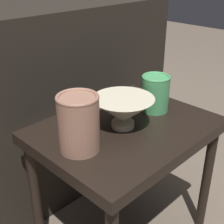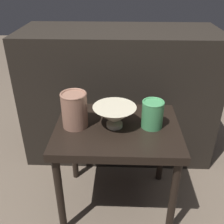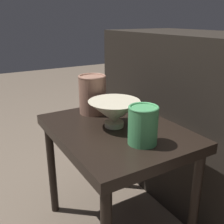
% 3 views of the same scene
% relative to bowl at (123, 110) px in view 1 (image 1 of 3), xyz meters
% --- Properties ---
extents(table, '(0.59, 0.46, 0.50)m').
position_rel_bowl_xyz_m(table, '(0.01, -0.00, -0.13)').
color(table, black).
rests_on(table, ground_plane).
extents(couch_backdrop, '(1.21, 0.50, 0.84)m').
position_rel_bowl_xyz_m(couch_backdrop, '(0.01, 0.54, -0.14)').
color(couch_backdrop, black).
rests_on(couch_backdrop, ground_plane).
extents(bowl, '(0.20, 0.20, 0.10)m').
position_rel_bowl_xyz_m(bowl, '(0.00, 0.00, 0.00)').
color(bowl, beige).
rests_on(bowl, table).
extents(vase_textured_left, '(0.12, 0.12, 0.17)m').
position_rel_bowl_xyz_m(vase_textured_left, '(-0.19, 0.00, 0.03)').
color(vase_textured_left, '#996B56').
rests_on(vase_textured_left, table).
extents(vase_colorful_right, '(0.10, 0.10, 0.13)m').
position_rel_bowl_xyz_m(vase_colorful_right, '(0.18, 0.01, 0.01)').
color(vase_colorful_right, '#47995B').
rests_on(vase_colorful_right, table).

